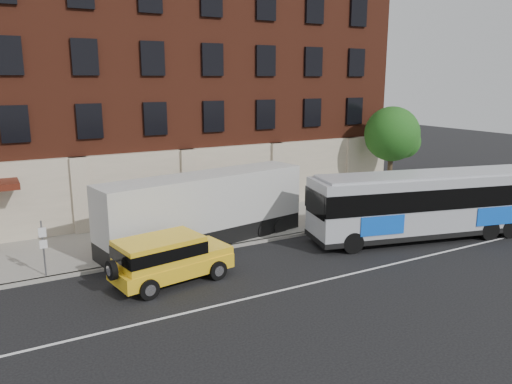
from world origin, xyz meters
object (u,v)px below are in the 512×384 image
sign_pole (43,246)px  street_tree (392,136)px  city_bus (429,202)px  shipping_container (205,210)px  yellow_suv (167,257)px

sign_pole → street_tree: street_tree is taller
city_bus → shipping_container: 11.44m
yellow_suv → shipping_container: (3.24, 3.64, 0.65)m
street_tree → sign_pole: bearing=-171.4°
yellow_suv → city_bus: bearing=-3.7°
sign_pole → shipping_container: bearing=6.8°
sign_pole → city_bus: (18.02, -3.61, 0.44)m
street_tree → shipping_container: (-14.53, -2.44, -2.64)m
sign_pole → shipping_container: (7.51, 0.90, 0.31)m
city_bus → street_tree: bearing=60.0°
yellow_suv → sign_pole: bearing=147.3°
street_tree → shipping_container: 14.97m
sign_pole → city_bus: city_bus is taller
street_tree → shipping_container: bearing=-170.5°
sign_pole → street_tree: (22.04, 3.34, 2.96)m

